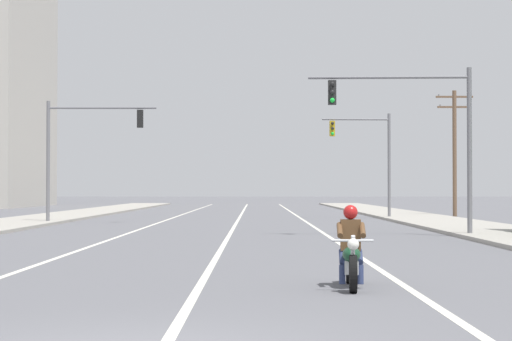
# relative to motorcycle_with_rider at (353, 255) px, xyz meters

# --- Properties ---
(lane_stripe_center) EXTENTS (0.16, 100.00, 0.01)m
(lane_stripe_center) POSITION_rel_motorcycle_with_rider_xyz_m (-2.70, 38.50, -0.58)
(lane_stripe_center) COLOR beige
(lane_stripe_center) RESTS_ON ground
(lane_stripe_left) EXTENTS (0.16, 100.00, 0.01)m
(lane_stripe_left) POSITION_rel_motorcycle_with_rider_xyz_m (-6.72, 38.50, -0.58)
(lane_stripe_left) COLOR beige
(lane_stripe_left) RESTS_ON ground
(lane_stripe_right) EXTENTS (0.16, 100.00, 0.01)m
(lane_stripe_right) POSITION_rel_motorcycle_with_rider_xyz_m (0.99, 38.50, -0.58)
(lane_stripe_right) COLOR beige
(lane_stripe_right) RESTS_ON ground
(sidewalk_kerb_right) EXTENTS (4.40, 110.00, 0.14)m
(sidewalk_kerb_right) POSITION_rel_motorcycle_with_rider_xyz_m (7.76, 33.50, -0.52)
(sidewalk_kerb_right) COLOR #9E998E
(sidewalk_kerb_right) RESTS_ON ground
(sidewalk_kerb_left) EXTENTS (4.40, 110.00, 0.14)m
(sidewalk_kerb_left) POSITION_rel_motorcycle_with_rider_xyz_m (-13.67, 33.50, -0.52)
(sidewalk_kerb_left) COLOR #9E998E
(sidewalk_kerb_left) RESTS_ON ground
(motorcycle_with_rider) EXTENTS (0.70, 2.19, 1.46)m
(motorcycle_with_rider) POSITION_rel_motorcycle_with_rider_xyz_m (0.00, 0.00, 0.00)
(motorcycle_with_rider) COLOR black
(motorcycle_with_rider) RESTS_ON ground
(traffic_signal_near_right) EXTENTS (5.98, 0.41, 6.20)m
(traffic_signal_near_right) POSITION_rel_motorcycle_with_rider_xyz_m (4.37, 17.22, 3.58)
(traffic_signal_near_right) COLOR slate
(traffic_signal_near_right) RESTS_ON ground
(traffic_signal_near_left) EXTENTS (5.55, 0.37, 6.20)m
(traffic_signal_near_left) POSITION_rel_motorcycle_with_rider_xyz_m (-10.58, 29.89, 3.55)
(traffic_signal_near_left) COLOR slate
(traffic_signal_near_left) RESTS_ON ground
(traffic_signal_mid_right) EXTENTS (4.06, 0.51, 6.20)m
(traffic_signal_mid_right) POSITION_rel_motorcycle_with_rider_xyz_m (5.04, 37.52, 3.46)
(traffic_signal_mid_right) COLOR slate
(traffic_signal_mid_right) RESTS_ON ground
(utility_pole_right_far) EXTENTS (2.36, 0.26, 8.02)m
(utility_pole_right_far) POSITION_rel_motorcycle_with_rider_xyz_m (10.95, 41.84, 3.79)
(utility_pole_right_far) COLOR brown
(utility_pole_right_far) RESTS_ON ground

